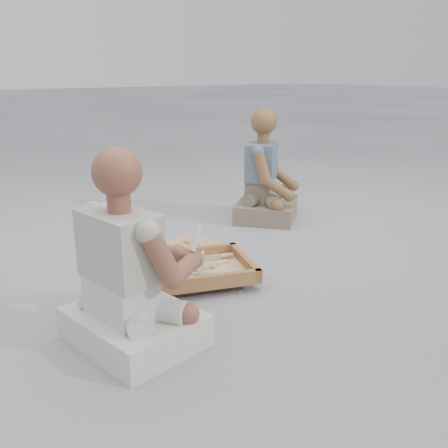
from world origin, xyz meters
TOP-DOWN VIEW (x-y plane):
  - ground at (0.00, 0.00)m, footprint 60.00×60.00m
  - carved_panel at (-0.10, 0.43)m, footprint 0.75×0.59m
  - tool_tray at (-0.16, 0.13)m, footprint 0.66×0.60m
  - chisel_0 at (-0.09, 0.26)m, footprint 0.21×0.11m
  - chisel_1 at (-0.19, 0.19)m, footprint 0.19×0.15m
  - chisel_2 at (-0.04, 0.12)m, footprint 0.22×0.06m
  - chisel_3 at (0.03, 0.18)m, footprint 0.21×0.09m
  - chisel_4 at (-0.04, 0.26)m, footprint 0.14×0.19m
  - chisel_5 at (-0.18, 0.12)m, footprint 0.09×0.21m
  - chisel_6 at (-0.08, 0.10)m, footprint 0.17×0.17m
  - chisel_7 at (-0.20, 0.18)m, footprint 0.19×0.15m
  - chisel_8 at (-0.16, 0.03)m, footprint 0.19×0.14m
  - wood_chip_0 at (0.00, 0.43)m, footprint 0.02×0.02m
  - wood_chip_1 at (0.19, -0.06)m, footprint 0.02×0.02m
  - wood_chip_2 at (0.03, 0.14)m, footprint 0.02×0.02m
  - wood_chip_3 at (0.11, -0.15)m, footprint 0.02×0.02m
  - wood_chip_4 at (0.02, 0.29)m, footprint 0.02×0.02m
  - wood_chip_5 at (0.04, -0.14)m, footprint 0.02×0.02m
  - wood_chip_6 at (-0.29, 0.19)m, footprint 0.02×0.02m
  - wood_chip_7 at (0.17, -0.07)m, footprint 0.02×0.02m
  - wood_chip_8 at (0.18, 0.39)m, footprint 0.02×0.02m
  - wood_chip_9 at (-0.06, -0.10)m, footprint 0.02×0.02m
  - wood_chip_10 at (0.09, 0.28)m, footprint 0.02×0.02m
  - craftsman at (-0.70, -0.22)m, footprint 0.57×0.57m
  - companion at (0.89, 0.82)m, footprint 0.66×0.65m
  - mobile_phone at (-0.40, -0.23)m, footprint 0.06×0.05m

SIDE VIEW (x-z plane):
  - ground at x=0.00m, z-range 0.00..0.00m
  - wood_chip_0 at x=0.00m, z-range 0.00..0.00m
  - wood_chip_1 at x=0.19m, z-range 0.00..0.00m
  - wood_chip_2 at x=0.03m, z-range 0.00..0.00m
  - wood_chip_3 at x=0.11m, z-range 0.00..0.00m
  - wood_chip_4 at x=0.02m, z-range 0.00..0.00m
  - wood_chip_5 at x=0.04m, z-range 0.00..0.00m
  - wood_chip_6 at x=-0.29m, z-range 0.00..0.00m
  - wood_chip_7 at x=0.17m, z-range 0.00..0.00m
  - wood_chip_8 at x=0.18m, z-range 0.00..0.00m
  - wood_chip_9 at x=-0.06m, z-range 0.00..0.00m
  - wood_chip_10 at x=0.09m, z-range 0.00..0.00m
  - carved_panel at x=-0.10m, z-range 0.00..0.04m
  - tool_tray at x=-0.16m, z-range 0.03..0.10m
  - chisel_6 at x=-0.08m, z-range 0.06..0.08m
  - chisel_2 at x=-0.04m, z-range 0.06..0.08m
  - chisel_7 at x=-0.20m, z-range 0.07..0.09m
  - chisel_0 at x=-0.09m, z-range 0.07..0.09m
  - chisel_8 at x=-0.16m, z-range 0.07..0.09m
  - chisel_1 at x=-0.19m, z-range 0.07..0.09m
  - chisel_5 at x=-0.18m, z-range 0.07..0.09m
  - chisel_3 at x=0.03m, z-range 0.07..0.10m
  - chisel_4 at x=-0.04m, z-range 0.08..0.10m
  - companion at x=0.89m, z-range -0.13..0.67m
  - craftsman at x=-0.70m, z-range -0.13..0.67m
  - mobile_phone at x=-0.40m, z-range 0.33..0.44m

